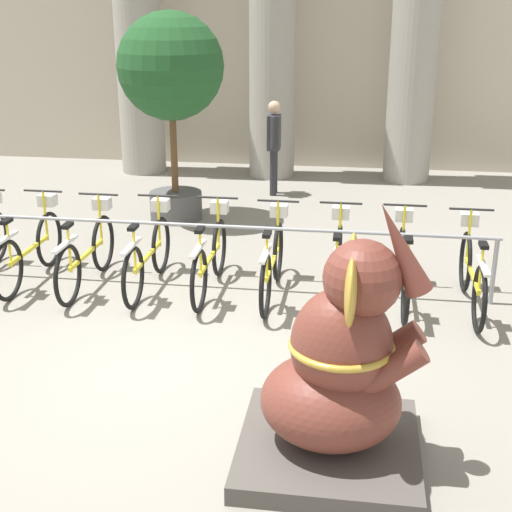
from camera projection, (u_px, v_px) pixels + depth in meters
ground_plane at (165, 369)px, 6.44m from camera, size 60.00×60.00×0.00m
building_facade at (280, 7)px, 13.42m from camera, size 20.00×0.20×6.00m
column_left at (137, 30)px, 12.96m from camera, size 1.05×1.05×5.16m
column_middle at (273, 31)px, 12.62m from camera, size 1.05×1.05×5.16m
column_right at (416, 31)px, 12.27m from camera, size 1.05×1.05×5.16m
bike_rack at (211, 234)px, 8.03m from camera, size 6.32×0.05×0.77m
bicycle_1 at (31, 248)px, 8.33m from camera, size 0.48×1.78×0.98m
bicycle_2 at (87, 252)px, 8.19m from camera, size 0.48×1.78×0.98m
bicycle_3 at (149, 254)px, 8.12m from camera, size 0.48×1.78×0.98m
bicycle_4 at (210, 257)px, 8.04m from camera, size 0.48×1.78×0.98m
bicycle_5 at (273, 261)px, 7.90m from camera, size 0.48×1.78×0.98m
bicycle_6 at (337, 264)px, 7.82m from camera, size 0.48×1.78×0.98m
bicycle_7 at (403, 267)px, 7.74m from camera, size 0.48×1.78×0.98m
bicycle_8 at (472, 273)px, 7.58m from camera, size 0.48×1.78×0.98m
elephant_statue at (339, 376)px, 4.97m from camera, size 1.30×1.30×1.97m
person_pedestrian at (274, 140)px, 11.89m from camera, size 0.21×0.47×1.58m
potted_tree at (171, 76)px, 10.13m from camera, size 1.53×1.53×3.02m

